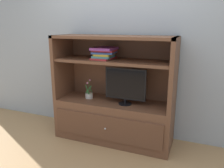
# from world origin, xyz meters

# --- Properties ---
(ground_plane) EXTENTS (8.00, 8.00, 0.00)m
(ground_plane) POSITION_xyz_m (0.00, 0.00, 0.00)
(ground_plane) COLOR tan
(painted_rear_wall) EXTENTS (6.00, 0.10, 2.80)m
(painted_rear_wall) POSITION_xyz_m (0.00, 0.75, 1.40)
(painted_rear_wall) COLOR #9EA8B2
(painted_rear_wall) RESTS_ON ground_plane
(media_console) EXTENTS (1.58, 0.56, 1.42)m
(media_console) POSITION_xyz_m (0.00, 0.41, 0.45)
(media_console) COLOR brown
(media_console) RESTS_ON ground_plane
(tv_monitor) EXTENTS (0.53, 0.17, 0.47)m
(tv_monitor) POSITION_xyz_m (0.18, 0.35, 0.81)
(tv_monitor) COLOR black
(tv_monitor) RESTS_ON media_console
(potted_plant) EXTENTS (0.11, 0.11, 0.27)m
(potted_plant) POSITION_xyz_m (-0.36, 0.40, 0.60)
(potted_plant) COLOR beige
(potted_plant) RESTS_ON media_console
(magazine_stack) EXTENTS (0.31, 0.35, 0.15)m
(magazine_stack) POSITION_xyz_m (-0.13, 0.40, 1.19)
(magazine_stack) COLOR red
(magazine_stack) RESTS_ON media_console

